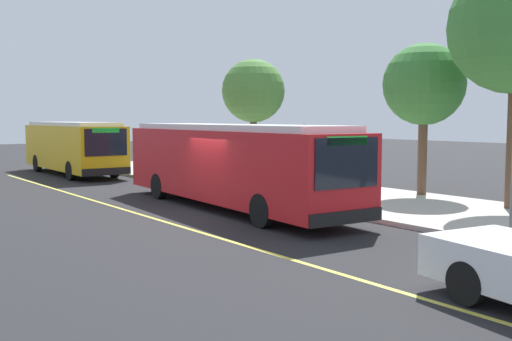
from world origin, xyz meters
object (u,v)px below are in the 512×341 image
(waiting_bench, at_px, (292,177))
(pedestrian_commuter, at_px, (247,165))
(transit_bus_second, at_px, (73,146))
(route_sign_post, at_px, (304,151))
(transit_bus_main, at_px, (231,162))

(waiting_bench, xyz_separation_m, pedestrian_commuter, (-1.29, -1.50, 0.48))
(transit_bus_second, distance_m, route_sign_post, 16.70)
(transit_bus_main, bearing_deg, route_sign_post, 75.19)
(waiting_bench, bearing_deg, transit_bus_main, -63.41)
(transit_bus_second, distance_m, pedestrian_commuter, 12.51)
(transit_bus_main, relative_size, pedestrian_commuter, 7.31)
(transit_bus_main, xyz_separation_m, transit_bus_second, (-15.73, -0.11, -0.00))
(route_sign_post, height_order, pedestrian_commuter, route_sign_post)
(transit_bus_second, bearing_deg, transit_bus_main, 0.40)
(waiting_bench, bearing_deg, transit_bus_second, -159.64)
(pedestrian_commuter, bearing_deg, route_sign_post, -7.42)
(route_sign_post, bearing_deg, transit_bus_main, -104.81)
(transit_bus_second, height_order, route_sign_post, same)
(pedestrian_commuter, bearing_deg, transit_bus_second, -164.02)
(transit_bus_main, distance_m, pedestrian_commuter, 5.01)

